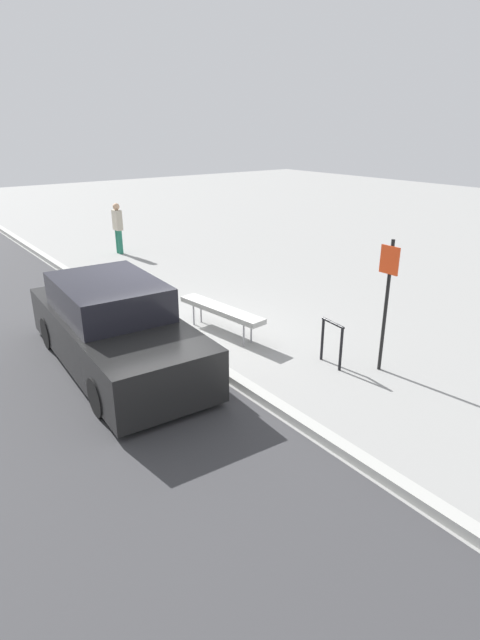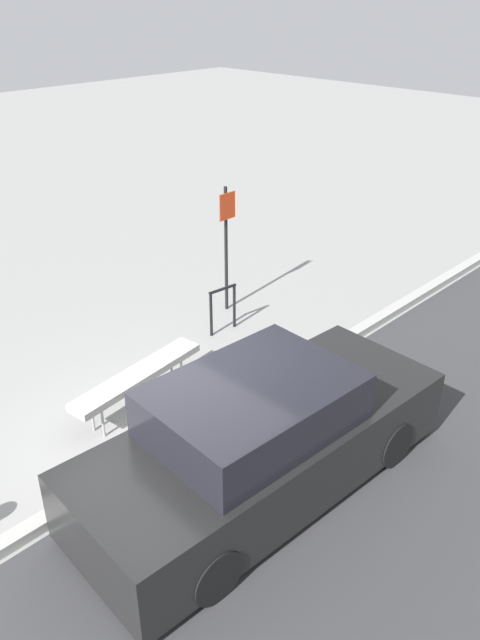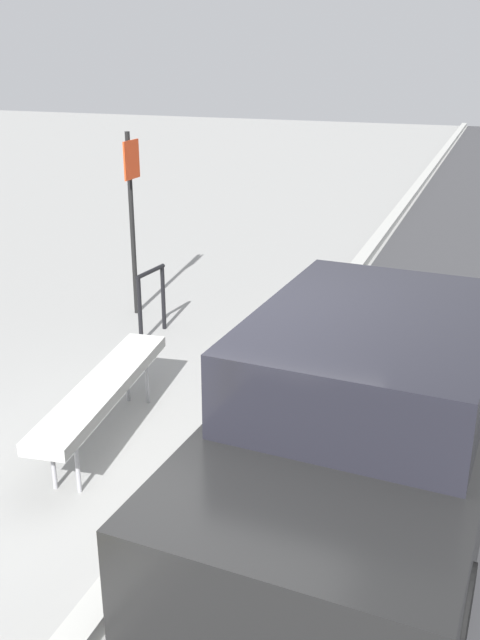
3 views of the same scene
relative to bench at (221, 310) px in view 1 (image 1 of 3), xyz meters
The scene contains 8 objects.
ground_plane 1.23m from the bench, 114.26° to the right, with size 60.00×60.00×0.00m, color gray.
curb 1.20m from the bench, 114.26° to the right, with size 60.00×0.20×0.13m.
bench is the anchor object (origin of this frame).
bike_rack 2.46m from the bench, 17.33° to the left, with size 0.55×0.11×0.83m.
sign_post 3.36m from the bench, 23.21° to the left, with size 0.36×0.08×2.30m.
fire_hydrant 3.20m from the bench, 169.41° to the right, with size 0.36×0.22×0.77m.
pedestrian 7.82m from the bench, behind, with size 0.38×0.22×1.65m.
parked_car_near 2.30m from the bench, 89.07° to the right, with size 4.75×2.02×1.52m.
Camera 1 is at (8.26, -4.33, 3.98)m, focal length 28.00 mm.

